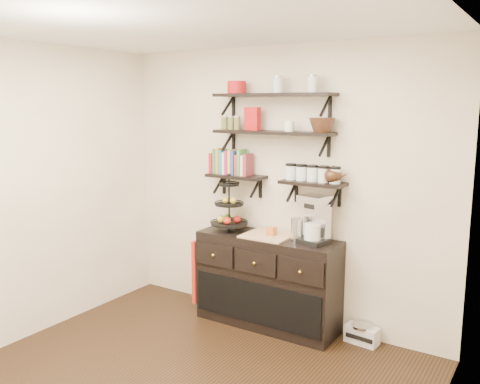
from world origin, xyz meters
The scene contains 22 objects.
ceiling centered at (0.00, 0.00, 2.70)m, with size 3.50×3.50×0.02m, color white.
back_wall centered at (0.00, 1.75, 1.35)m, with size 3.50×0.02×2.70m, color white.
left_wall centered at (-1.75, 0.00, 1.35)m, with size 0.02×3.50×2.70m, color white.
right_wall centered at (1.75, 0.00, 1.35)m, with size 0.02×3.50×2.70m, color white.
shelf_top centered at (0.00, 1.62, 2.23)m, with size 1.20×0.27×0.23m.
shelf_mid centered at (0.00, 1.62, 1.88)m, with size 1.20×0.27×0.23m.
shelf_low_left centered at (-0.42, 1.63, 1.43)m, with size 0.60×0.25×0.23m.
shelf_low_right centered at (0.42, 1.63, 1.43)m, with size 0.60×0.25×0.23m.
cookbooks centered at (-0.47, 1.63, 1.57)m, with size 0.43×0.15×0.26m.
glass_canisters centered at (0.41, 1.63, 1.51)m, with size 0.54×0.10×0.13m.
sideboard centered at (0.02, 1.51, 0.45)m, with size 1.40×0.50×0.92m.
fruit_stand centered at (-0.43, 1.52, 1.09)m, with size 0.37×0.37×0.55m.
candle centered at (0.05, 1.51, 0.96)m, with size 0.08×0.08×0.08m, color #AF5C28.
coffee_maker centered at (0.49, 1.55, 1.11)m, with size 0.29×0.28×0.45m.
thermal_carafe centered at (0.33, 1.49, 1.01)m, with size 0.11×0.11×0.22m, color silver.
apron centered at (-0.71, 1.41, 0.46)m, with size 0.04×0.28×0.65m, color #A21211.
radio centered at (0.94, 1.63, 0.09)m, with size 0.31×0.22×0.18m.
recipe_box centered at (-0.22, 1.61, 2.01)m, with size 0.16×0.06×0.22m, color #A71314.
walnut_bowl centered at (0.50, 1.61, 1.96)m, with size 0.24×0.24×0.13m, color black, non-canonical shape.
ramekins centered at (0.18, 1.61, 1.95)m, with size 0.09×0.09×0.10m, color white.
teapot centered at (0.61, 1.63, 1.53)m, with size 0.21×0.16×0.16m, color #391F11, non-canonical shape.
red_pot centered at (-0.40, 1.61, 2.31)m, with size 0.18×0.18×0.12m, color #A71314.
Camera 1 is at (2.33, -2.61, 2.15)m, focal length 38.00 mm.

